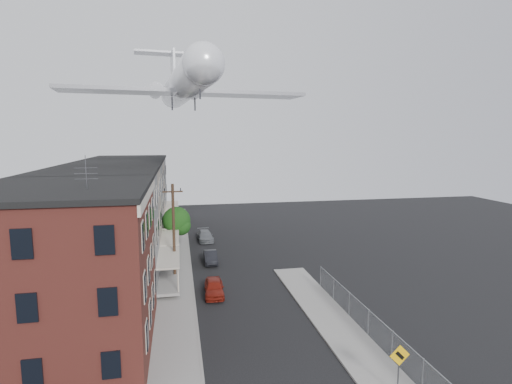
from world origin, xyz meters
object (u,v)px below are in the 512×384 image
at_px(car_near, 214,287).
at_px(car_mid, 211,257).
at_px(car_far, 205,236).
at_px(street_tree, 178,222).
at_px(utility_pole, 174,231).
at_px(warning_sign, 399,362).
at_px(airplane, 184,84).

height_order(car_near, car_mid, car_near).
distance_m(car_near, car_far, 18.04).
bearing_deg(car_near, street_tree, 104.57).
bearing_deg(street_tree, car_near, -78.27).
xyz_separation_m(street_tree, car_mid, (3.32, -5.15, -2.83)).
distance_m(street_tree, car_mid, 6.75).
relative_size(utility_pole, street_tree, 1.73).
distance_m(warning_sign, car_far, 33.90).
xyz_separation_m(utility_pole, car_far, (3.71, 14.01, -4.03)).
bearing_deg(car_near, car_mid, 90.08).
distance_m(utility_pole, airplane, 16.72).
bearing_deg(car_mid, utility_pole, -127.08).
bearing_deg(utility_pole, warning_sign, -59.52).
height_order(car_mid, airplane, airplane).
bearing_deg(car_far, street_tree, -132.97).
bearing_deg(street_tree, airplane, -44.97).
bearing_deg(warning_sign, car_mid, 107.61).
height_order(car_mid, car_far, car_far).
height_order(utility_pole, car_far, utility_pole).
xyz_separation_m(street_tree, car_far, (3.38, 4.09, -2.80)).
distance_m(car_near, car_mid, 8.81).
distance_m(car_far, airplane, 18.98).
distance_m(car_near, airplane, 22.31).
bearing_deg(car_near, car_far, 91.30).
height_order(street_tree, car_near, street_tree).
bearing_deg(warning_sign, car_near, 118.00).
distance_m(warning_sign, car_mid, 25.00).
bearing_deg(car_mid, car_near, -92.50).
bearing_deg(car_near, airplane, 101.05).
distance_m(warning_sign, airplane, 34.08).
xyz_separation_m(car_near, car_mid, (0.42, 8.80, -0.05)).
height_order(street_tree, car_far, street_tree).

